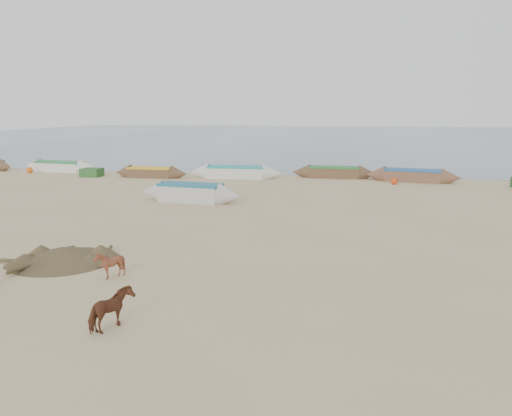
% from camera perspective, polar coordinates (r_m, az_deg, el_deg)
% --- Properties ---
extents(ground, '(140.00, 140.00, 0.00)m').
position_cam_1_polar(ground, '(16.20, -2.63, -6.16)').
color(ground, tan).
rests_on(ground, ground).
extents(sea, '(160.00, 160.00, 0.00)m').
position_cam_1_polar(sea, '(97.24, 8.62, 8.15)').
color(sea, slate).
rests_on(sea, ground).
extents(calf_front, '(0.88, 0.81, 0.84)m').
position_cam_1_polar(calf_front, '(15.14, -16.38, -6.20)').
color(calf_front, brown).
rests_on(calf_front, ground).
extents(calf_right, '(0.83, 0.96, 0.92)m').
position_cam_1_polar(calf_right, '(11.70, -16.06, -11.16)').
color(calf_right, brown).
rests_on(calf_right, ground).
extents(near_canoe, '(5.80, 1.94, 0.98)m').
position_cam_1_polar(near_canoe, '(26.82, -7.50, 1.76)').
color(near_canoe, beige).
rests_on(near_canoe, ground).
extents(debris_pile, '(4.24, 4.24, 0.47)m').
position_cam_1_polar(debris_pile, '(17.38, -21.25, -4.91)').
color(debris_pile, brown).
rests_on(debris_pile, ground).
extents(waterline_canoes, '(57.52, 3.65, 0.88)m').
position_cam_1_polar(waterline_canoes, '(35.96, 3.63, 4.07)').
color(waterline_canoes, brown).
rests_on(waterline_canoes, ground).
extents(beach_clutter, '(44.70, 4.60, 0.64)m').
position_cam_1_polar(beach_clutter, '(34.95, 11.45, 3.47)').
color(beach_clutter, '#2B5C29').
rests_on(beach_clutter, ground).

